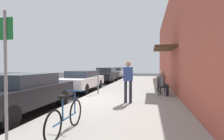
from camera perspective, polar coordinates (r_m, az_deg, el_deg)
ground_plane at (r=8.03m, az=-11.55°, el=-10.34°), size 60.00×60.00×0.00m
sidewalk_slab at (r=9.37m, az=6.45°, el=-8.25°), size 4.50×32.00×0.12m
building_facade at (r=9.44m, az=21.40°, el=10.97°), size 1.40×32.00×6.44m
parked_car_0 at (r=6.76m, az=-27.43°, el=-6.55°), size 1.80×4.40×1.36m
parked_car_1 at (r=11.37m, az=-9.92°, el=-3.33°), size 1.80×4.40×1.31m
parked_car_2 at (r=17.44m, az=-1.97°, el=-1.50°), size 1.80×4.40×1.43m
parked_car_3 at (r=22.74m, az=1.41°, el=-0.82°), size 1.80×4.40×1.40m
parking_meter at (r=9.46m, az=-4.57°, el=-3.10°), size 0.12×0.10×1.32m
street_sign at (r=4.03m, az=-31.38°, el=1.24°), size 0.32×0.06×2.60m
bicycle_0 at (r=4.19m, az=-14.77°, el=-14.69°), size 0.46×1.71×0.90m
cafe_chair_0 at (r=9.22m, az=16.03°, el=-4.92°), size 0.55×0.55×0.87m
seated_patron_0 at (r=9.18m, az=16.41°, el=-3.74°), size 0.50×0.46×1.29m
cafe_chair_1 at (r=10.14m, az=15.69°, el=-4.34°), size 0.54×0.54×0.87m
cafe_chair_2 at (r=11.15m, az=15.36°, el=-3.81°), size 0.49×0.49×0.87m
pedestrian_standing at (r=7.11m, az=5.27°, el=-2.74°), size 0.36×0.22×1.70m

